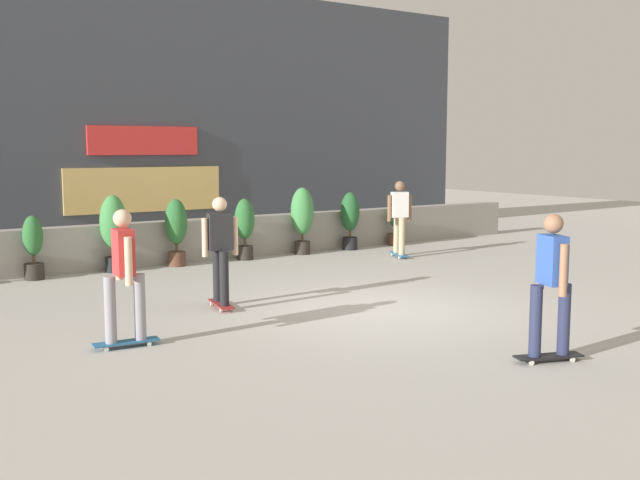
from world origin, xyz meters
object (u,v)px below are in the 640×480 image
potted_plant_2 (113,227)px  skater_by_wall_right (124,271)px  skater_mid_plaza (551,281)px  skater_by_wall_left (399,215)px  potted_plant_3 (176,228)px  potted_plant_5 (302,215)px  potted_plant_7 (395,221)px  potted_plant_1 (33,246)px  potted_plant_6 (350,217)px  skater_far_right (220,247)px  potted_plant_4 (245,225)px

potted_plant_2 → skater_by_wall_right: skater_by_wall_right is taller
skater_mid_plaza → skater_by_wall_left: (3.91, 7.26, 0.00)m
potted_plant_2 → potted_plant_3: (1.31, 0.00, -0.09)m
skater_mid_plaza → potted_plant_5: bearing=75.0°
potted_plant_3 → potted_plant_7: size_ratio=1.18×
potted_plant_5 → skater_by_wall_right: skater_by_wall_right is taller
potted_plant_7 → potted_plant_5: bearing=-180.0°
potted_plant_7 → skater_mid_plaza: size_ratio=0.69×
potted_plant_1 → skater_mid_plaza: skater_mid_plaza is taller
potted_plant_6 → skater_by_wall_right: skater_by_wall_right is taller
potted_plant_6 → potted_plant_7: 1.42m
skater_far_right → skater_by_wall_left: size_ratio=1.00×
potted_plant_1 → potted_plant_5: 5.92m
potted_plant_4 → potted_plant_6: bearing=0.0°
potted_plant_6 → potted_plant_3: bearing=180.0°
potted_plant_2 → potted_plant_4: 2.90m
skater_far_right → potted_plant_2: bearing=93.0°
potted_plant_1 → potted_plant_7: potted_plant_1 is taller
potted_plant_1 → potted_plant_7: 8.67m
potted_plant_4 → skater_by_wall_left: size_ratio=0.79×
skater_mid_plaza → skater_by_wall_left: 8.25m
skater_mid_plaza → potted_plant_1: bearing=111.7°
potted_plant_6 → potted_plant_1: bearing=180.0°
potted_plant_1 → skater_by_wall_right: 5.56m
potted_plant_4 → skater_by_wall_right: (-4.66, -5.55, 0.19)m
potted_plant_2 → skater_by_wall_right: 5.82m
potted_plant_2 → potted_plant_7: (7.15, 0.00, -0.27)m
potted_plant_1 → potted_plant_4: 4.42m
potted_plant_7 → skater_mid_plaza: bearing=-120.1°
potted_plant_3 → potted_plant_4: (1.59, -0.00, -0.04)m
potted_plant_2 → skater_far_right: skater_far_right is taller
potted_plant_4 → skater_far_right: (-2.68, -4.18, 0.19)m
potted_plant_1 → potted_plant_2: potted_plant_2 is taller
potted_plant_3 → potted_plant_6: 4.44m
potted_plant_2 → potted_plant_4: potted_plant_2 is taller
potted_plant_4 → potted_plant_7: potted_plant_4 is taller
potted_plant_2 → potted_plant_3: size_ratio=1.09×
skater_by_wall_right → potted_plant_5: bearing=42.1°
potted_plant_4 → skater_far_right: bearing=-122.7°
potted_plant_7 → potted_plant_3: bearing=-180.0°
potted_plant_6 → skater_far_right: 6.93m
skater_by_wall_right → potted_plant_3: bearing=61.1°
potted_plant_2 → skater_by_wall_left: 6.14m
potted_plant_5 → skater_mid_plaza: bearing=-105.0°
skater_far_right → potted_plant_4: bearing=57.3°
potted_plant_7 → skater_by_wall_left: bearing=-127.5°
potted_plant_3 → potted_plant_4: bearing=-0.0°
skater_mid_plaza → skater_far_right: 5.01m
potted_plant_6 → skater_far_right: bearing=-142.9°
potted_plant_1 → potted_plant_3: size_ratio=0.86×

